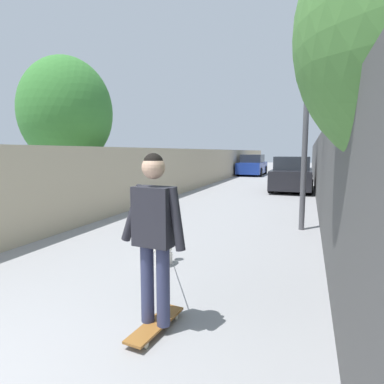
{
  "coord_description": "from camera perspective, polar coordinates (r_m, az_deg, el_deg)",
  "views": [
    {
      "loc": [
        -0.38,
        -2.35,
        1.76
      ],
      "look_at": [
        5.33,
        -0.3,
        1.0
      ],
      "focal_mm": 30.37,
      "sensor_mm": 36.0,
      "label": 1
    }
  ],
  "objects": [
    {
      "name": "ground_plane",
      "position": [
        14.67,
        10.41,
        0.11
      ],
      "size": [
        80.0,
        80.0,
        0.0
      ],
      "primitive_type": "plane",
      "color": "gray"
    },
    {
      "name": "wall_left",
      "position": [
        13.43,
        -2.83,
        3.61
      ],
      "size": [
        48.0,
        0.3,
        1.88
      ],
      "primitive_type": "cube",
      "color": "tan",
      "rests_on": "ground"
    },
    {
      "name": "fence_right",
      "position": [
        12.4,
        21.88,
        3.84
      ],
      "size": [
        48.0,
        0.3,
        2.32
      ],
      "primitive_type": "cube",
      "color": "#4C4C4C",
      "rests_on": "ground"
    },
    {
      "name": "tree_right_mid",
      "position": [
        13.57,
        27.15,
        13.41
      ],
      "size": [
        1.9,
        1.9,
        4.56
      ],
      "color": "#473523",
      "rests_on": "ground"
    },
    {
      "name": "tree_left_far",
      "position": [
        10.43,
        -21.22,
        12.92
      ],
      "size": [
        2.65,
        2.65,
        4.48
      ],
      "color": "#473523",
      "rests_on": "ground"
    },
    {
      "name": "lamp_post",
      "position": [
        7.68,
        19.47,
        14.18
      ],
      "size": [
        0.36,
        0.36,
        3.98
      ],
      "color": "#4C4C51",
      "rests_on": "ground"
    },
    {
      "name": "skateboard",
      "position": [
        3.47,
        -6.38,
        -22.09
      ],
      "size": [
        0.82,
        0.29,
        0.08
      ],
      "color": "brown",
      "rests_on": "ground"
    },
    {
      "name": "person_skateboarder",
      "position": [
        3.11,
        -6.64,
        -6.01
      ],
      "size": [
        0.26,
        0.72,
        1.66
      ],
      "color": "#333859",
      "rests_on": "skateboard"
    },
    {
      "name": "dog",
      "position": [
        5.12,
        -4.76,
        -9.73
      ],
      "size": [
        2.04,
        0.84,
        1.06
      ],
      "color": "white",
      "rests_on": "ground"
    },
    {
      "name": "car_near",
      "position": [
        15.45,
        17.15,
        2.92
      ],
      "size": [
        4.05,
        1.8,
        1.54
      ],
      "color": "black",
      "rests_on": "ground"
    },
    {
      "name": "car_far",
      "position": [
        24.97,
        10.56,
        4.6
      ],
      "size": [
        4.34,
        1.8,
        1.54
      ],
      "color": "navy",
      "rests_on": "ground"
    }
  ]
}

